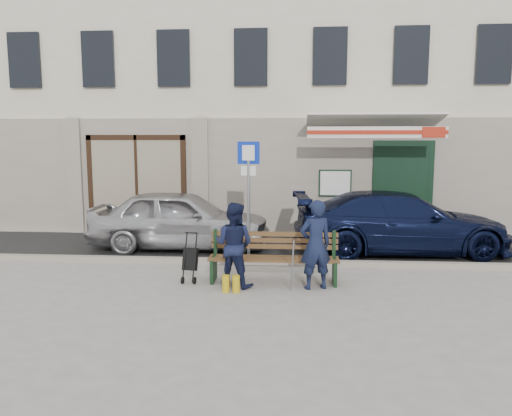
# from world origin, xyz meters

# --- Properties ---
(ground) EXTENTS (80.00, 80.00, 0.00)m
(ground) POSITION_xyz_m (0.00, 0.00, 0.00)
(ground) COLOR #9E9991
(ground) RESTS_ON ground
(asphalt_lane) EXTENTS (60.00, 3.20, 0.01)m
(asphalt_lane) POSITION_xyz_m (0.00, 3.10, 0.01)
(asphalt_lane) COLOR #282828
(asphalt_lane) RESTS_ON ground
(curb) EXTENTS (60.00, 0.18, 0.12)m
(curb) POSITION_xyz_m (0.00, 1.50, 0.06)
(curb) COLOR #9E9384
(curb) RESTS_ON ground
(building) EXTENTS (20.00, 8.27, 10.00)m
(building) POSITION_xyz_m (0.01, 8.45, 4.97)
(building) COLOR beige
(building) RESTS_ON ground
(car_silver) EXTENTS (4.31, 1.81, 1.46)m
(car_silver) POSITION_xyz_m (-1.52, 2.88, 0.73)
(car_silver) COLOR #B6B7BB
(car_silver) RESTS_ON ground
(car_navy) EXTENTS (5.07, 2.35, 1.43)m
(car_navy) POSITION_xyz_m (3.66, 2.89, 0.72)
(car_navy) COLOR black
(car_navy) RESTS_ON ground
(parking_sign) EXTENTS (0.48, 0.10, 2.59)m
(parking_sign) POSITION_xyz_m (0.21, 1.94, 1.72)
(parking_sign) COLOR gray
(parking_sign) RESTS_ON ground
(bench) EXTENTS (2.40, 1.17, 0.98)m
(bench) POSITION_xyz_m (0.79, 0.24, 0.46)
(bench) COLOR brown
(bench) RESTS_ON ground
(man) EXTENTS (0.67, 0.55, 1.59)m
(man) POSITION_xyz_m (1.58, -0.10, 0.80)
(man) COLOR #131A35
(man) RESTS_ON ground
(woman) EXTENTS (0.88, 0.78, 1.52)m
(woman) POSITION_xyz_m (0.13, -0.05, 0.76)
(woman) COLOR #131936
(woman) RESTS_ON ground
(stroller) EXTENTS (0.30, 0.40, 0.91)m
(stroller) POSITION_xyz_m (-0.72, 0.18, 0.40)
(stroller) COLOR black
(stroller) RESTS_ON ground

